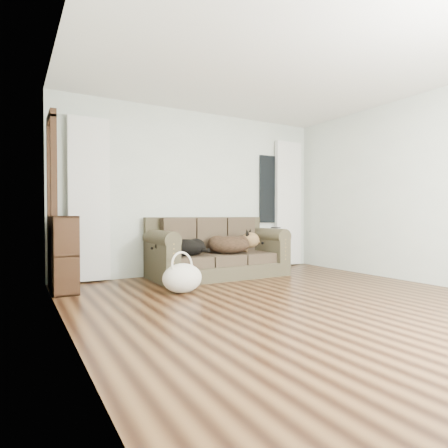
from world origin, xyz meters
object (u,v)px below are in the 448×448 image
tote_bag (182,280)px  sofa (218,247)px  dog_shepherd (231,244)px  dog_black_lab (184,247)px  bookshelf (63,250)px

tote_bag → sofa: bearing=41.3°
sofa → dog_shepherd: bearing=-27.1°
dog_black_lab → tote_bag: bearing=-91.2°
sofa → dog_shepherd: (0.17, -0.09, 0.04)m
dog_black_lab → bookshelf: size_ratio=0.63×
sofa → dog_shepherd: size_ratio=3.00×
dog_shepherd → tote_bag: (-1.12, -0.75, -0.33)m
dog_shepherd → bookshelf: bookshelf is taller
dog_black_lab → dog_shepherd: dog_shepherd is taller
dog_black_lab → tote_bag: size_ratio=1.20×
dog_shepherd → bookshelf: bearing=31.8°
sofa → bookshelf: bearing=-179.3°
dog_shepherd → tote_bag: dog_shepherd is taller
sofa → dog_black_lab: bearing=-177.7°
bookshelf → dog_shepherd: bearing=-4.8°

